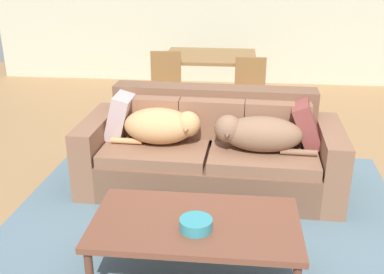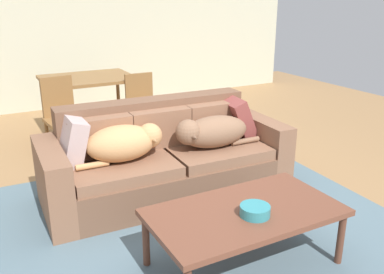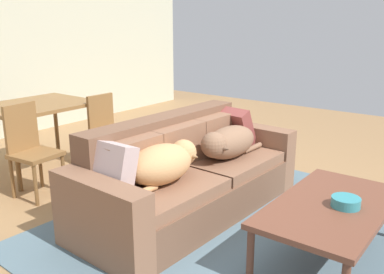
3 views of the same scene
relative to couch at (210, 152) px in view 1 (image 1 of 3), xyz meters
The scene contains 12 objects.
ground_plane 0.49m from the couch, 52.59° to the right, with size 10.00×10.00×0.00m, color #9D744A.
area_rug 0.95m from the couch, 90.14° to the right, with size 3.14×3.30×0.01m, color slate.
couch is the anchor object (origin of this frame).
dog_on_left_cushion 0.50m from the couch, 166.99° to the right, with size 0.78×0.41×0.31m.
dog_on_right_cushion 0.50m from the couch, 24.63° to the right, with size 0.85×0.36×0.30m.
throw_pillow_by_left_arm 0.87m from the couch, behind, with size 0.15×0.40×0.40m, color #B79E9B.
throw_pillow_by_right_arm 0.87m from the couch, ahead, with size 0.14×0.40×0.40m, color brown.
coffee_table 1.32m from the couch, 90.42° to the right, with size 1.29×0.71×0.43m.
bowl_on_coffee_table 1.41m from the couch, 89.95° to the right, with size 0.20×0.20×0.07m, color teal.
dining_table 2.09m from the couch, 93.96° to the left, with size 1.16×0.94×0.78m.
dining_chair_near_left 1.59m from the couch, 113.44° to the left, with size 0.44×0.44×0.91m.
dining_chair_near_right 1.49m from the couch, 75.89° to the left, with size 0.40×0.40×0.86m.
Camera 1 is at (0.00, -3.45, 1.97)m, focal length 42.70 mm.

